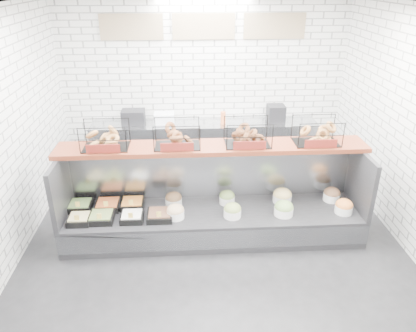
{
  "coord_description": "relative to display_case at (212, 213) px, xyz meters",
  "views": [
    {
      "loc": [
        -0.35,
        -4.39,
        3.3
      ],
      "look_at": [
        -0.06,
        0.45,
        0.99
      ],
      "focal_mm": 35.0,
      "sensor_mm": 36.0,
      "label": 1
    }
  ],
  "objects": [
    {
      "name": "ground",
      "position": [
        0.01,
        -0.34,
        -0.33
      ],
      "size": [
        5.5,
        5.5,
        0.0
      ],
      "primitive_type": "plane",
      "color": "black",
      "rests_on": "ground"
    },
    {
      "name": "room_shell",
      "position": [
        0.01,
        0.26,
        1.73
      ],
      "size": [
        5.02,
        5.51,
        3.01
      ],
      "color": "white",
      "rests_on": "ground"
    },
    {
      "name": "prep_counter",
      "position": [
        0.0,
        2.09,
        0.14
      ],
      "size": [
        4.0,
        0.6,
        1.2
      ],
      "color": "#93969B",
      "rests_on": "ground"
    },
    {
      "name": "bagel_shelf",
      "position": [
        0.02,
        0.18,
        1.05
      ],
      "size": [
        4.1,
        0.5,
        0.4
      ],
      "color": "#501D11",
      "rests_on": "display_case"
    },
    {
      "name": "display_case",
      "position": [
        0.0,
        0.0,
        0.0
      ],
      "size": [
        4.0,
        0.9,
        1.2
      ],
      "color": "black",
      "rests_on": "ground"
    }
  ]
}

